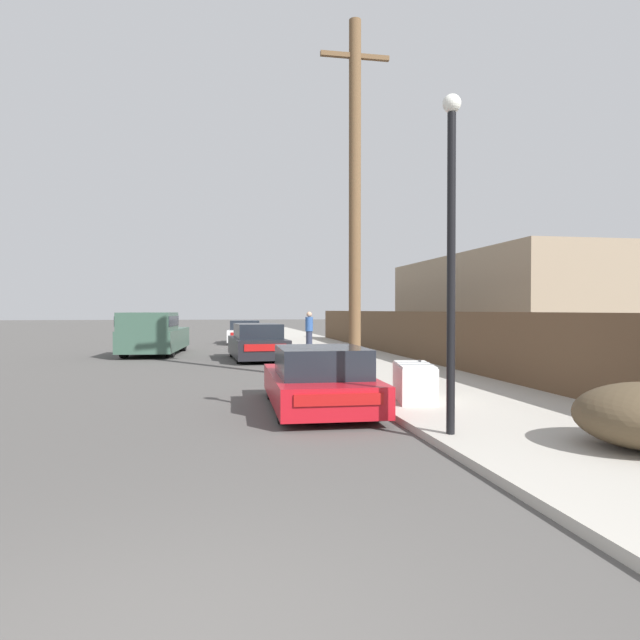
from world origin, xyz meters
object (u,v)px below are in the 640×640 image
(car_parked_far, at_px, (245,332))
(pedestrian, at_px, (309,330))
(discarded_fridge, at_px, (414,382))
(pickup_truck, at_px, (153,334))
(utility_pole, at_px, (355,196))
(street_lamp, at_px, (451,238))
(car_parked_mid, at_px, (257,343))
(parked_sports_car_red, at_px, (319,381))

(car_parked_far, bearing_deg, pedestrian, -65.75)
(discarded_fridge, relative_size, car_parked_far, 0.37)
(discarded_fridge, distance_m, pedestrian, 14.72)
(pickup_truck, distance_m, utility_pole, 12.43)
(utility_pole, height_order, pedestrian, utility_pole)
(discarded_fridge, bearing_deg, pickup_truck, 125.81)
(car_parked_far, xyz_separation_m, street_lamp, (1.60, -24.62, 2.27))
(utility_pole, distance_m, pedestrian, 11.59)
(car_parked_mid, distance_m, pickup_truck, 5.04)
(parked_sports_car_red, bearing_deg, pickup_truck, 109.22)
(discarded_fridge, relative_size, pickup_truck, 0.28)
(parked_sports_car_red, height_order, pedestrian, pedestrian)
(discarded_fridge, distance_m, parked_sports_car_red, 1.88)
(discarded_fridge, xyz_separation_m, street_lamp, (-0.53, -2.96, 2.41))
(car_parked_far, relative_size, pedestrian, 2.68)
(car_parked_mid, bearing_deg, discarded_fridge, -81.33)
(car_parked_far, distance_m, pickup_truck, 8.82)
(pickup_truck, distance_m, street_lamp, 17.93)
(parked_sports_car_red, relative_size, car_parked_far, 0.95)
(discarded_fridge, xyz_separation_m, parked_sports_car_red, (-1.88, 0.02, 0.07))
(car_parked_mid, height_order, pedestrian, pedestrian)
(utility_pole, bearing_deg, parked_sports_car_red, -113.34)
(car_parked_mid, bearing_deg, street_lamp, -85.88)
(parked_sports_car_red, distance_m, car_parked_mid, 10.93)
(car_parked_mid, height_order, car_parked_far, car_parked_mid)
(parked_sports_car_red, distance_m, pedestrian, 14.87)
(car_parked_mid, xyz_separation_m, pickup_truck, (-4.07, 2.96, 0.26))
(car_parked_far, relative_size, pickup_truck, 0.76)
(utility_pole, bearing_deg, car_parked_mid, 105.59)
(discarded_fridge, distance_m, utility_pole, 5.76)
(street_lamp, bearing_deg, discarded_fridge, 79.86)
(discarded_fridge, relative_size, street_lamp, 0.35)
(street_lamp, xyz_separation_m, pedestrian, (0.88, 17.66, -1.91))
(car_parked_far, bearing_deg, pickup_truck, -113.77)
(pickup_truck, xyz_separation_m, pedestrian, (6.67, 0.81, 0.09))
(parked_sports_car_red, relative_size, pickup_truck, 0.72)
(car_parked_mid, xyz_separation_m, utility_pole, (1.99, -7.15, 4.18))
(parked_sports_car_red, distance_m, pickup_truck, 14.58)
(car_parked_far, bearing_deg, discarded_fridge, -79.80)
(parked_sports_car_red, bearing_deg, discarded_fridge, 0.98)
(discarded_fridge, xyz_separation_m, utility_pole, (-0.25, 3.79, 4.34))
(car_parked_far, height_order, street_lamp, street_lamp)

